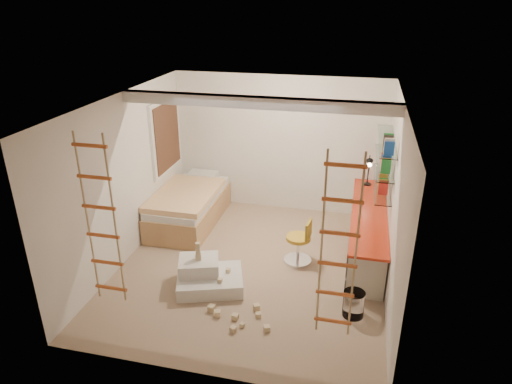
% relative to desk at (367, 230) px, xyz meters
% --- Properties ---
extents(floor, '(4.50, 4.50, 0.00)m').
position_rel_desk_xyz_m(floor, '(-1.72, -0.86, -0.40)').
color(floor, tan).
rests_on(floor, ground).
extents(ceiling_beam, '(4.00, 0.18, 0.16)m').
position_rel_desk_xyz_m(ceiling_beam, '(-1.72, -0.56, 2.12)').
color(ceiling_beam, white).
rests_on(ceiling_beam, ceiling).
extents(window_frame, '(0.06, 1.15, 1.35)m').
position_rel_desk_xyz_m(window_frame, '(-3.69, 0.64, 1.15)').
color(window_frame, white).
rests_on(window_frame, wall_left).
extents(window_blind, '(0.02, 1.00, 1.20)m').
position_rel_desk_xyz_m(window_blind, '(-3.65, 0.64, 1.15)').
color(window_blind, '#4C2D1E').
rests_on(window_blind, window_frame).
extents(rope_ladder_left, '(0.41, 0.04, 2.13)m').
position_rel_desk_xyz_m(rope_ladder_left, '(-3.07, -2.61, 1.11)').
color(rope_ladder_left, '#BE4720').
rests_on(rope_ladder_left, ceiling).
extents(rope_ladder_right, '(0.41, 0.04, 2.13)m').
position_rel_desk_xyz_m(rope_ladder_right, '(-0.37, -2.61, 1.11)').
color(rope_ladder_right, '#C84922').
rests_on(rope_ladder_right, ceiling).
extents(waste_bin, '(0.28, 0.28, 0.36)m').
position_rel_desk_xyz_m(waste_bin, '(-0.14, -1.68, -0.23)').
color(waste_bin, white).
rests_on(waste_bin, floor).
extents(desk, '(0.56, 2.80, 0.75)m').
position_rel_desk_xyz_m(desk, '(0.00, 0.00, 0.00)').
color(desk, red).
rests_on(desk, floor).
extents(shelves, '(0.25, 1.80, 0.71)m').
position_rel_desk_xyz_m(shelves, '(0.15, 0.27, 1.10)').
color(shelves, white).
rests_on(shelves, wall_right).
extents(bed, '(1.02, 2.00, 0.69)m').
position_rel_desk_xyz_m(bed, '(-3.20, 0.36, -0.07)').
color(bed, '#AD7F51').
rests_on(bed, floor).
extents(task_lamp, '(0.14, 0.36, 0.57)m').
position_rel_desk_xyz_m(task_lamp, '(-0.05, 0.96, 0.73)').
color(task_lamp, black).
rests_on(task_lamp, desk).
extents(swivel_chair, '(0.49, 0.49, 0.74)m').
position_rel_desk_xyz_m(swivel_chair, '(-1.02, -0.55, -0.13)').
color(swivel_chair, gold).
rests_on(swivel_chair, floor).
extents(play_platform, '(1.10, 0.97, 0.41)m').
position_rel_desk_xyz_m(play_platform, '(-2.23, -1.49, -0.24)').
color(play_platform, silver).
rests_on(play_platform, floor).
extents(toy_blocks, '(1.30, 1.03, 0.68)m').
position_rel_desk_xyz_m(toy_blocks, '(-1.86, -1.86, -0.21)').
color(toy_blocks, '#CCB284').
rests_on(toy_blocks, floor).
extents(books, '(0.14, 0.58, 0.92)m').
position_rel_desk_xyz_m(books, '(0.15, 0.27, 1.20)').
color(books, red).
rests_on(books, shelves).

